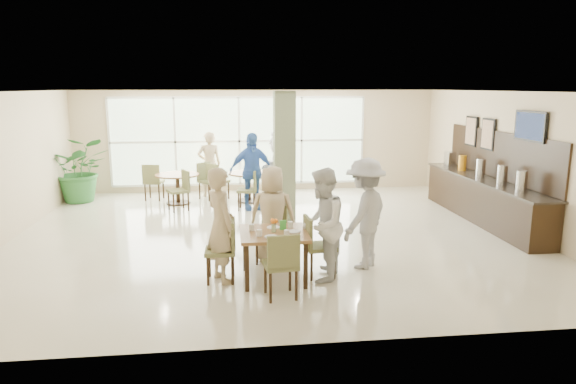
{
  "coord_description": "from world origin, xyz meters",
  "views": [
    {
      "loc": [
        -0.81,
        -9.84,
        2.9
      ],
      "look_at": [
        0.2,
        -1.2,
        1.1
      ],
      "focal_mm": 32.0,
      "sensor_mm": 36.0,
      "label": 1
    }
  ],
  "objects": [
    {
      "name": "teen_left",
      "position": [
        -0.95,
        -2.39,
        0.87
      ],
      "size": [
        0.64,
        0.75,
        1.74
      ],
      "primitive_type": "imported",
      "rotation": [
        0.0,
        0.0,
        2.01
      ],
      "color": "tan",
      "rests_on": "ground"
    },
    {
      "name": "adult_a",
      "position": [
        -0.28,
        2.19,
        0.92
      ],
      "size": [
        1.19,
        0.85,
        1.84
      ],
      "primitive_type": "imported",
      "rotation": [
        0.0,
        0.0,
        0.24
      ],
      "color": "#406FC1",
      "rests_on": "ground"
    },
    {
      "name": "column",
      "position": [
        0.4,
        1.2,
        1.4
      ],
      "size": [
        0.45,
        0.45,
        2.8
      ],
      "primitive_type": "cube",
      "color": "#5D6848",
      "rests_on": "ground"
    },
    {
      "name": "adult_standing",
      "position": [
        -1.32,
        3.81,
        0.87
      ],
      "size": [
        0.69,
        0.51,
        1.74
      ],
      "primitive_type": "imported",
      "rotation": [
        0.0,
        0.0,
        3.31
      ],
      "color": "tan",
      "rests_on": "ground"
    },
    {
      "name": "framed_art_b",
      "position": [
        4.95,
        1.8,
        1.85
      ],
      "size": [
        0.05,
        0.55,
        0.7
      ],
      "color": "black",
      "rests_on": "ground"
    },
    {
      "name": "round_table_right",
      "position": [
        -0.31,
        3.06,
        0.56
      ],
      "size": [
        1.05,
        1.05,
        0.75
      ],
      "color": "brown",
      "rests_on": "ground"
    },
    {
      "name": "room_shell",
      "position": [
        0.0,
        0.0,
        1.7
      ],
      "size": [
        10.0,
        10.0,
        10.0
      ],
      "color": "white",
      "rests_on": "ground"
    },
    {
      "name": "teen_right",
      "position": [
        0.56,
        -2.51,
        0.86
      ],
      "size": [
        0.9,
        1.01,
        1.72
      ],
      "primitive_type": "imported",
      "rotation": [
        0.0,
        0.0,
        -1.92
      ],
      "color": "white",
      "rests_on": "ground"
    },
    {
      "name": "teen_standing",
      "position": [
        1.35,
        -2.04,
        0.89
      ],
      "size": [
        1.26,
        1.31,
        1.79
      ],
      "primitive_type": "imported",
      "rotation": [
        0.0,
        0.0,
        -2.28
      ],
      "color": "#B1B1B3",
      "rests_on": "ground"
    },
    {
      "name": "framed_art_a",
      "position": [
        4.95,
        1.0,
        1.85
      ],
      "size": [
        0.05,
        0.55,
        0.7
      ],
      "color": "black",
      "rests_on": "ground"
    },
    {
      "name": "ground",
      "position": [
        0.0,
        0.0,
        0.0
      ],
      "size": [
        10.0,
        10.0,
        0.0
      ],
      "primitive_type": "plane",
      "color": "beige",
      "rests_on": "ground"
    },
    {
      "name": "buffet_counter",
      "position": [
        4.7,
        0.51,
        0.55
      ],
      "size": [
        0.64,
        4.7,
        1.95
      ],
      "color": "black",
      "rests_on": "ground"
    },
    {
      "name": "chairs_main_table",
      "position": [
        -0.17,
        -2.39,
        0.47
      ],
      "size": [
        2.01,
        1.99,
        0.95
      ],
      "color": "olive",
      "rests_on": "ground"
    },
    {
      "name": "round_table_left",
      "position": [
        -2.09,
        3.02,
        0.57
      ],
      "size": [
        1.09,
        1.09,
        0.75
      ],
      "color": "brown",
      "rests_on": "ground"
    },
    {
      "name": "adult_b",
      "position": [
        0.45,
        2.95,
        0.91
      ],
      "size": [
        1.2,
        1.83,
        1.82
      ],
      "primitive_type": "imported",
      "rotation": [
        0.0,
        0.0,
        -1.87
      ],
      "color": "white",
      "rests_on": "ground"
    },
    {
      "name": "window_bank",
      "position": [
        -0.5,
        4.46,
        1.4
      ],
      "size": [
        7.0,
        0.04,
        7.0
      ],
      "color": "silver",
      "rests_on": "ground"
    },
    {
      "name": "potted_plant",
      "position": [
        -4.55,
        3.53,
        0.83
      ],
      "size": [
        1.64,
        1.64,
        1.65
      ],
      "primitive_type": "imported",
      "rotation": [
        0.0,
        0.0,
        0.11
      ],
      "color": "#2C6E30",
      "rests_on": "ground"
    },
    {
      "name": "chairs_table_right",
      "position": [
        -0.32,
        3.03,
        0.47
      ],
      "size": [
        2.22,
        1.94,
        0.95
      ],
      "color": "olive",
      "rests_on": "ground"
    },
    {
      "name": "main_table",
      "position": [
        -0.16,
        -2.44,
        0.66
      ],
      "size": [
        1.01,
        1.01,
        0.75
      ],
      "color": "brown",
      "rests_on": "ground"
    },
    {
      "name": "wall_tv",
      "position": [
        4.94,
        -0.6,
        2.15
      ],
      "size": [
        0.06,
        1.0,
        0.58
      ],
      "color": "black",
      "rests_on": "ground"
    },
    {
      "name": "tabletop_clutter",
      "position": [
        -0.14,
        -2.46,
        0.81
      ],
      "size": [
        0.76,
        0.7,
        0.21
      ],
      "color": "white",
      "rests_on": "main_table"
    },
    {
      "name": "teen_far",
      "position": [
        -0.11,
        -1.61,
        0.81
      ],
      "size": [
        0.87,
        0.6,
        1.62
      ],
      "primitive_type": "imported",
      "rotation": [
        0.0,
        0.0,
        2.92
      ],
      "color": "tan",
      "rests_on": "ground"
    },
    {
      "name": "chairs_table_left",
      "position": [
        -2.03,
        3.07,
        0.47
      ],
      "size": [
        2.0,
        1.83,
        0.95
      ],
      "color": "olive",
      "rests_on": "ground"
    }
  ]
}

